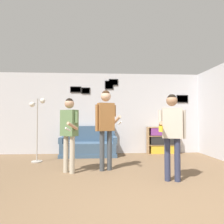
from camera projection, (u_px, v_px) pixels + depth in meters
name	position (u px, v px, depth m)	size (l,w,h in m)	color
ground_plane	(147.00, 216.00, 2.38)	(20.00, 20.00, 0.00)	brown
wall_back	(117.00, 113.00, 6.79)	(8.03, 0.08, 2.70)	silver
couch	(89.00, 146.00, 6.29)	(1.74, 0.80, 0.92)	#3D5670
bookshelf	(162.00, 140.00, 6.62)	(1.01, 0.30, 0.89)	#A87F51
floor_lamp	(37.00, 121.00, 5.37)	(0.42, 0.28, 1.72)	#ADA89E
person_player_foreground_left	(69.00, 127.00, 4.31)	(0.42, 0.59, 1.61)	#B7AD99
person_player_foreground_center	(106.00, 120.00, 4.52)	(0.58, 0.43, 1.81)	#3D4247
person_watcher_holding_cup	(172.00, 128.00, 3.75)	(0.56, 0.38, 1.63)	#2D334C
bottle_on_floor	(66.00, 157.00, 5.50)	(0.07, 0.07, 0.30)	brown
drinking_cup	(167.00, 125.00, 6.65)	(0.07, 0.07, 0.11)	white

